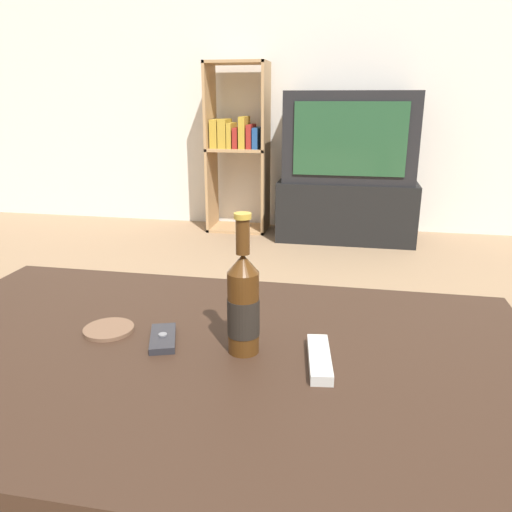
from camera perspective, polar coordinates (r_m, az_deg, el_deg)
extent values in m
cube|color=silver|center=(3.89, 7.40, 22.36)|extent=(8.00, 0.05, 2.60)
cube|color=#332116|center=(1.01, -6.24, -11.71)|extent=(1.32, 0.81, 0.04)
cylinder|color=black|center=(1.65, -23.02, -10.67)|extent=(0.07, 0.07, 0.46)
cylinder|color=black|center=(1.44, 23.27, -15.09)|extent=(0.07, 0.07, 0.46)
cube|color=black|center=(3.63, 10.25, 5.25)|extent=(0.95, 0.47, 0.42)
cube|color=black|center=(3.56, 10.70, 13.24)|extent=(0.88, 0.43, 0.60)
cube|color=#234C2D|center=(3.34, 10.65, 12.98)|extent=(0.72, 0.01, 0.47)
cube|color=tan|center=(3.81, -5.19, 12.12)|extent=(0.02, 0.30, 1.22)
cube|color=tan|center=(3.72, 1.14, 12.05)|extent=(0.02, 0.30, 1.22)
cube|color=tan|center=(3.87, -1.97, 3.24)|extent=(0.44, 0.30, 0.02)
cube|color=tan|center=(3.76, -2.06, 12.10)|extent=(0.44, 0.30, 0.02)
cube|color=tan|center=(3.75, -2.17, 21.24)|extent=(0.44, 0.30, 0.02)
cube|color=#B7932D|center=(3.79, -4.54, 13.79)|extent=(0.05, 0.21, 0.20)
cube|color=#B7932D|center=(3.78, -3.58, 13.81)|extent=(0.06, 0.21, 0.20)
cube|color=#B7932D|center=(3.76, -2.79, 13.61)|extent=(0.03, 0.21, 0.18)
cube|color=maroon|center=(3.76, -2.12, 13.37)|extent=(0.04, 0.21, 0.15)
cube|color=#B7932D|center=(3.74, -1.36, 13.95)|extent=(0.05, 0.21, 0.22)
cube|color=maroon|center=(3.73, -0.56, 13.52)|extent=(0.04, 0.21, 0.17)
cube|color=navy|center=(3.73, 0.14, 13.36)|extent=(0.04, 0.21, 0.15)
cylinder|color=#47280F|center=(0.96, -1.45, -6.50)|extent=(0.06, 0.06, 0.16)
cylinder|color=black|center=(0.96, -1.45, -6.94)|extent=(0.06, 0.06, 0.07)
cone|color=#47280F|center=(0.92, -1.50, -0.84)|extent=(0.06, 0.06, 0.04)
cylinder|color=#47280F|center=(0.91, -1.53, 2.25)|extent=(0.03, 0.03, 0.07)
cylinder|color=#B79333|center=(0.90, -1.54, 4.61)|extent=(0.03, 0.03, 0.01)
cube|color=#232328|center=(1.04, -10.59, -9.24)|extent=(0.08, 0.12, 0.01)
cylinder|color=slate|center=(1.04, -10.61, -8.82)|extent=(0.02, 0.02, 0.00)
cube|color=beige|center=(0.96, 7.26, -11.56)|extent=(0.06, 0.16, 0.02)
cylinder|color=brown|center=(1.12, -16.48, -8.05)|extent=(0.11, 0.11, 0.01)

